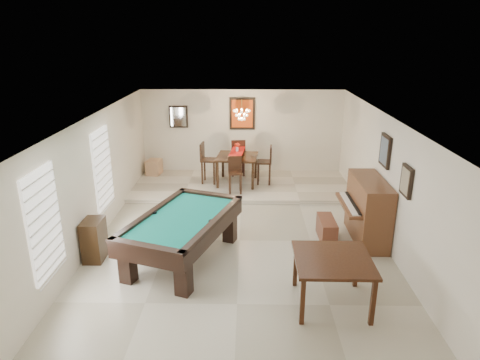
{
  "coord_description": "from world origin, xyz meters",
  "views": [
    {
      "loc": [
        0.15,
        -8.14,
        4.17
      ],
      "look_at": [
        0.0,
        0.6,
        1.15
      ],
      "focal_mm": 32.0,
      "sensor_mm": 36.0,
      "label": 1
    }
  ],
  "objects_px": {
    "pool_table": "(183,239)",
    "dining_chair_north": "(238,157)",
    "upright_piano": "(361,210)",
    "chandelier": "(242,111)",
    "square_table": "(331,281)",
    "apothecary_chest": "(94,240)",
    "flower_vase": "(237,147)",
    "dining_chair_east": "(264,165)",
    "piano_bench": "(327,229)",
    "dining_chair_south": "(235,175)",
    "dining_table": "(237,167)",
    "corner_bench": "(154,167)",
    "dining_chair_west": "(209,163)"
  },
  "relations": [
    {
      "from": "pool_table",
      "to": "dining_chair_north",
      "type": "distance_m",
      "value": 4.98
    },
    {
      "from": "upright_piano",
      "to": "pool_table",
      "type": "bearing_deg",
      "value": -165.41
    },
    {
      "from": "dining_chair_north",
      "to": "chandelier",
      "type": "xyz_separation_m",
      "value": [
        0.12,
        -0.88,
        1.53
      ]
    },
    {
      "from": "pool_table",
      "to": "square_table",
      "type": "height_order",
      "value": "pool_table"
    },
    {
      "from": "apothecary_chest",
      "to": "square_table",
      "type": "bearing_deg",
      "value": -17.83
    },
    {
      "from": "flower_vase",
      "to": "dining_chair_east",
      "type": "bearing_deg",
      "value": -1.26
    },
    {
      "from": "piano_bench",
      "to": "chandelier",
      "type": "xyz_separation_m",
      "value": [
        -1.85,
        3.08,
        1.97
      ]
    },
    {
      "from": "apothecary_chest",
      "to": "dining_chair_south",
      "type": "xyz_separation_m",
      "value": [
        2.62,
        3.38,
        0.2
      ]
    },
    {
      "from": "dining_table",
      "to": "dining_chair_east",
      "type": "bearing_deg",
      "value": -1.26
    },
    {
      "from": "dining_chair_south",
      "to": "dining_chair_north",
      "type": "xyz_separation_m",
      "value": [
        0.04,
        1.53,
        0.07
      ]
    },
    {
      "from": "dining_chair_north",
      "to": "dining_chair_east",
      "type": "xyz_separation_m",
      "value": [
        0.75,
        -0.76,
        -0.01
      ]
    },
    {
      "from": "pool_table",
      "to": "corner_bench",
      "type": "relative_size",
      "value": 5.41
    },
    {
      "from": "dining_chair_south",
      "to": "chandelier",
      "type": "xyz_separation_m",
      "value": [
        0.16,
        0.64,
        1.6
      ]
    },
    {
      "from": "pool_table",
      "to": "corner_bench",
      "type": "bearing_deg",
      "value": 127.45
    },
    {
      "from": "dining_chair_north",
      "to": "upright_piano",
      "type": "bearing_deg",
      "value": 117.62
    },
    {
      "from": "dining_chair_east",
      "to": "square_table",
      "type": "bearing_deg",
      "value": 12.72
    },
    {
      "from": "square_table",
      "to": "chandelier",
      "type": "distance_m",
      "value": 5.88
    },
    {
      "from": "pool_table",
      "to": "flower_vase",
      "type": "height_order",
      "value": "flower_vase"
    },
    {
      "from": "flower_vase",
      "to": "corner_bench",
      "type": "relative_size",
      "value": 0.52
    },
    {
      "from": "dining_table",
      "to": "piano_bench",
      "type": "bearing_deg",
      "value": -58.48
    },
    {
      "from": "dining_chair_north",
      "to": "dining_chair_east",
      "type": "height_order",
      "value": "dining_chair_north"
    },
    {
      "from": "upright_piano",
      "to": "dining_chair_east",
      "type": "xyz_separation_m",
      "value": [
        -1.9,
        3.19,
        -0.0
      ]
    },
    {
      "from": "dining_table",
      "to": "dining_chair_west",
      "type": "distance_m",
      "value": 0.8
    },
    {
      "from": "pool_table",
      "to": "square_table",
      "type": "distance_m",
      "value": 2.93
    },
    {
      "from": "square_table",
      "to": "dining_chair_west",
      "type": "distance_m",
      "value": 6.07
    },
    {
      "from": "flower_vase",
      "to": "chandelier",
      "type": "relative_size",
      "value": 0.42
    },
    {
      "from": "pool_table",
      "to": "dining_chair_north",
      "type": "bearing_deg",
      "value": 98.6
    },
    {
      "from": "square_table",
      "to": "dining_chair_west",
      "type": "bearing_deg",
      "value": 113.59
    },
    {
      "from": "upright_piano",
      "to": "corner_bench",
      "type": "bearing_deg",
      "value": 142.64
    },
    {
      "from": "piano_bench",
      "to": "dining_table",
      "type": "relative_size",
      "value": 0.73
    },
    {
      "from": "dining_chair_north",
      "to": "corner_bench",
      "type": "distance_m",
      "value": 2.55
    },
    {
      "from": "flower_vase",
      "to": "square_table",
      "type": "bearing_deg",
      "value": -73.53
    },
    {
      "from": "dining_chair_east",
      "to": "chandelier",
      "type": "bearing_deg",
      "value": -75.18
    },
    {
      "from": "apothecary_chest",
      "to": "chandelier",
      "type": "relative_size",
      "value": 1.35
    },
    {
      "from": "square_table",
      "to": "corner_bench",
      "type": "height_order",
      "value": "square_table"
    },
    {
      "from": "dining_table",
      "to": "dining_chair_south",
      "type": "distance_m",
      "value": 0.78
    },
    {
      "from": "dining_table",
      "to": "square_table",
      "type": "bearing_deg",
      "value": -73.53
    },
    {
      "from": "upright_piano",
      "to": "chandelier",
      "type": "relative_size",
      "value": 2.65
    },
    {
      "from": "upright_piano",
      "to": "dining_chair_west",
      "type": "xyz_separation_m",
      "value": [
        -3.45,
        3.23,
        0.03
      ]
    },
    {
      "from": "dining_table",
      "to": "dining_chair_north",
      "type": "xyz_separation_m",
      "value": [
        0.0,
        0.74,
        0.09
      ]
    },
    {
      "from": "dining_chair_west",
      "to": "corner_bench",
      "type": "relative_size",
      "value": 2.36
    },
    {
      "from": "apothecary_chest",
      "to": "dining_chair_south",
      "type": "distance_m",
      "value": 4.28
    },
    {
      "from": "corner_bench",
      "to": "chandelier",
      "type": "relative_size",
      "value": 0.81
    },
    {
      "from": "pool_table",
      "to": "dining_chair_east",
      "type": "height_order",
      "value": "dining_chair_east"
    },
    {
      "from": "pool_table",
      "to": "chandelier",
      "type": "relative_size",
      "value": 4.39
    },
    {
      "from": "piano_bench",
      "to": "flower_vase",
      "type": "height_order",
      "value": "flower_vase"
    },
    {
      "from": "pool_table",
      "to": "dining_table",
      "type": "bearing_deg",
      "value": 96.73
    },
    {
      "from": "dining_chair_north",
      "to": "corner_bench",
      "type": "height_order",
      "value": "dining_chair_north"
    },
    {
      "from": "chandelier",
      "to": "piano_bench",
      "type": "bearing_deg",
      "value": -59.03
    },
    {
      "from": "piano_bench",
      "to": "dining_chair_north",
      "type": "relative_size",
      "value": 0.74
    }
  ]
}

